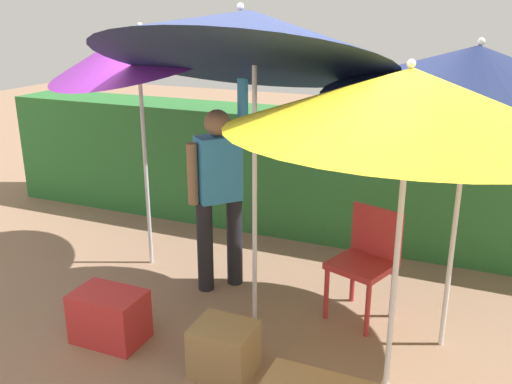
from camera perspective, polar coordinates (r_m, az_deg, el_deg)
ground_plane at (r=4.36m, az=-1.60°, el=-15.04°), size 24.00×24.00×0.00m
hedge_row at (r=6.08m, az=7.51°, el=1.63°), size 8.00×0.70×1.32m
umbrella_rainbow at (r=3.89m, az=21.42°, el=11.21°), size 1.98×1.98×2.27m
umbrella_orange at (r=3.19m, az=15.32°, el=8.90°), size 2.05×2.05×2.14m
umbrella_yellow at (r=5.10m, az=-11.79°, el=14.41°), size 1.74×1.70×2.49m
umbrella_navy at (r=3.96m, az=-0.86°, el=15.48°), size 2.12×2.12×2.69m
person_vendor at (r=4.78m, az=-3.80°, el=0.51°), size 0.43×0.47×1.88m
chair_plastic at (r=4.55m, az=11.21°, el=-6.49°), size 0.56×0.56×0.89m
cooler_box at (r=4.43m, az=-14.68°, el=-12.16°), size 0.52×0.35×0.39m
crate_cardboard at (r=3.97m, az=-3.28°, el=-15.68°), size 0.41×0.35×0.36m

